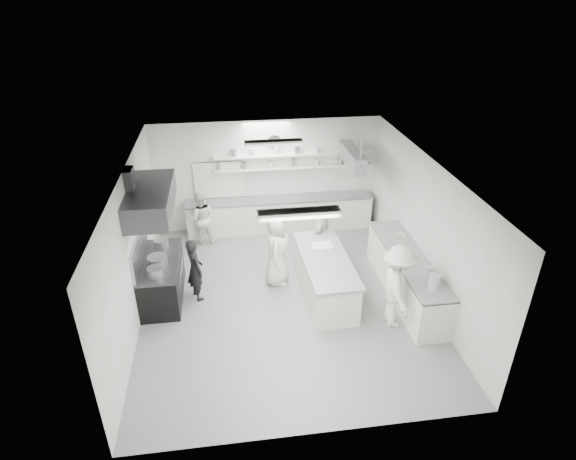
{
  "coord_description": "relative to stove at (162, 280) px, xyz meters",
  "views": [
    {
      "loc": [
        -1.08,
        -8.27,
        6.16
      ],
      "look_at": [
        0.16,
        0.6,
        1.36
      ],
      "focal_mm": 29.29,
      "sensor_mm": 36.0,
      "label": 1
    }
  ],
  "objects": [
    {
      "name": "cook_island_left",
      "position": [
        2.52,
        0.28,
        0.41
      ],
      "size": [
        0.74,
        0.95,
        1.73
      ],
      "primitive_type": "imported",
      "rotation": [
        0.0,
        0.0,
        1.32
      ],
      "color": "silver",
      "rests_on": "floor"
    },
    {
      "name": "ceiling",
      "position": [
        2.6,
        -0.4,
        2.56
      ],
      "size": [
        6.0,
        7.0,
        0.02
      ],
      "primitive_type": "cube",
      "color": "white",
      "rests_on": "wall_back"
    },
    {
      "name": "wall_left",
      "position": [
        -0.4,
        -0.4,
        1.05
      ],
      "size": [
        0.04,
        7.0,
        3.0
      ],
      "primitive_type": "cube",
      "color": "silver",
      "rests_on": "floor"
    },
    {
      "name": "light_fixture_front",
      "position": [
        2.6,
        -2.2,
        2.49
      ],
      "size": [
        1.3,
        0.25,
        0.1
      ],
      "primitive_type": "cube",
      "color": "silver",
      "rests_on": "ceiling"
    },
    {
      "name": "bowl_right",
      "position": [
        5.35,
        0.28,
        0.52
      ],
      "size": [
        0.3,
        0.3,
        0.06
      ],
      "primitive_type": "imported",
      "rotation": [
        0.0,
        0.0,
        -0.23
      ],
      "color": "silver",
      "rests_on": "right_counter"
    },
    {
      "name": "light_fixture_rear",
      "position": [
        2.6,
        1.4,
        2.49
      ],
      "size": [
        1.3,
        0.25,
        0.1
      ],
      "primitive_type": "cube",
      "color": "silver",
      "rests_on": "ceiling"
    },
    {
      "name": "cook_back",
      "position": [
        0.8,
        2.36,
        0.27
      ],
      "size": [
        0.72,
        0.57,
        1.44
      ],
      "primitive_type": "imported",
      "rotation": [
        0.0,
        0.0,
        -3.18
      ],
      "color": "silver",
      "rests_on": "floor"
    },
    {
      "name": "wall_right",
      "position": [
        5.6,
        -0.4,
        1.05
      ],
      "size": [
        0.04,
        7.0,
        3.0
      ],
      "primitive_type": "cube",
      "color": "silver",
      "rests_on": "floor"
    },
    {
      "name": "stove_pot",
      "position": [
        0.0,
        -0.18,
        0.58
      ],
      "size": [
        0.41,
        0.41,
        0.24
      ],
      "primitive_type": "cylinder",
      "color": "#9DA0A6",
      "rests_on": "stove"
    },
    {
      "name": "floor",
      "position": [
        2.6,
        -0.4,
        -0.46
      ],
      "size": [
        6.0,
        7.0,
        0.02
      ],
      "primitive_type": "cube",
      "color": "gray",
      "rests_on": "ground"
    },
    {
      "name": "stove",
      "position": [
        0.0,
        0.0,
        0.0
      ],
      "size": [
        0.8,
        1.8,
        0.9
      ],
      "primitive_type": "cube",
      "color": "black",
      "rests_on": "floor"
    },
    {
      "name": "cook_right",
      "position": [
        4.67,
        -1.52,
        0.43
      ],
      "size": [
        0.75,
        1.19,
        1.76
      ],
      "primitive_type": "imported",
      "rotation": [
        0.0,
        0.0,
        1.49
      ],
      "color": "silver",
      "rests_on": "floor"
    },
    {
      "name": "shelf_lower",
      "position": [
        3.3,
        2.97,
        1.3
      ],
      "size": [
        4.2,
        0.26,
        0.04
      ],
      "primitive_type": "cube",
      "color": "silver",
      "rests_on": "wall_back"
    },
    {
      "name": "wall_front",
      "position": [
        2.6,
        -3.9,
        1.05
      ],
      "size": [
        6.0,
        0.04,
        3.0
      ],
      "primitive_type": "cube",
      "color": "silver",
      "rests_on": "floor"
    },
    {
      "name": "exhaust_hood",
      "position": [
        0.0,
        -0.0,
        1.9
      ],
      "size": [
        0.85,
        2.0,
        0.5
      ],
      "primitive_type": "cube",
      "color": "#393A3C",
      "rests_on": "wall_left"
    },
    {
      "name": "shelf_upper",
      "position": [
        3.3,
        2.97,
        1.65
      ],
      "size": [
        4.2,
        0.26,
        0.04
      ],
      "primitive_type": "cube",
      "color": "silver",
      "rests_on": "wall_back"
    },
    {
      "name": "wall_clock",
      "position": [
        2.8,
        3.06,
        2.0
      ],
      "size": [
        0.32,
        0.05,
        0.32
      ],
      "primitive_type": "cylinder",
      "rotation": [
        1.57,
        0.0,
        0.0
      ],
      "color": "silver",
      "rests_on": "wall_back"
    },
    {
      "name": "right_counter",
      "position": [
        5.25,
        -0.6,
        0.02
      ],
      "size": [
        0.74,
        3.3,
        0.94
      ],
      "primitive_type": "cube",
      "color": "silver",
      "rests_on": "floor"
    },
    {
      "name": "cook_island_right",
      "position": [
        3.66,
        0.97,
        0.32
      ],
      "size": [
        0.77,
        0.97,
        1.53
      ],
      "primitive_type": "imported",
      "rotation": [
        0.0,
        0.0,
        -2.09
      ],
      "color": "silver",
      "rests_on": "floor"
    },
    {
      "name": "pass_through_window",
      "position": [
        1.3,
        3.08,
        1.0
      ],
      "size": [
        1.3,
        0.04,
        1.0
      ],
      "primitive_type": "cube",
      "color": "black",
      "rests_on": "wall_back"
    },
    {
      "name": "pot_rack",
      "position": [
        4.6,
        2.0,
        1.85
      ],
      "size": [
        0.3,
        1.6,
        0.4
      ],
      "primitive_type": "cube",
      "color": "#9DA0A6",
      "rests_on": "ceiling"
    },
    {
      "name": "cook_stove",
      "position": [
        0.72,
        -0.09,
        0.27
      ],
      "size": [
        0.52,
        0.62,
        1.43
      ],
      "primitive_type": "imported",
      "rotation": [
        0.0,
        0.0,
        1.99
      ],
      "color": "black",
      "rests_on": "floor"
    },
    {
      "name": "bowl_island_b",
      "position": [
        3.52,
        -0.12,
        0.46
      ],
      "size": [
        0.23,
        0.23,
        0.06
      ],
      "primitive_type": "imported",
      "rotation": [
        0.0,
        0.0,
        -0.24
      ],
      "color": "silver",
      "rests_on": "prep_island"
    },
    {
      "name": "back_counter",
      "position": [
        2.9,
        2.8,
        0.01
      ],
      "size": [
        5.0,
        0.6,
        0.92
      ],
      "primitive_type": "cube",
      "color": "silver",
      "rests_on": "floor"
    },
    {
      "name": "prep_island",
      "position": [
        3.49,
        -0.37,
        -0.01
      ],
      "size": [
        0.97,
        2.43,
        0.88
      ],
      "primitive_type": "cube",
      "rotation": [
        0.0,
        0.0,
        0.03
      ],
      "color": "silver",
      "rests_on": "floor"
    },
    {
      "name": "wall_back",
      "position": [
        2.6,
        3.1,
        1.05
      ],
      "size": [
        6.0,
        0.04,
        3.0
      ],
      "primitive_type": "cube",
      "color": "silver",
      "rests_on": "floor"
    },
    {
      "name": "bowl_island_a",
      "position": [
        3.45,
        0.16,
        0.47
      ],
      "size": [
        0.31,
        0.31,
        0.06
      ],
      "primitive_type": "imported",
      "rotation": [
        0.0,
        0.0,
        -0.21
      ],
      "color": "#9DA0A6",
      "rests_on": "prep_island"
    }
  ]
}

